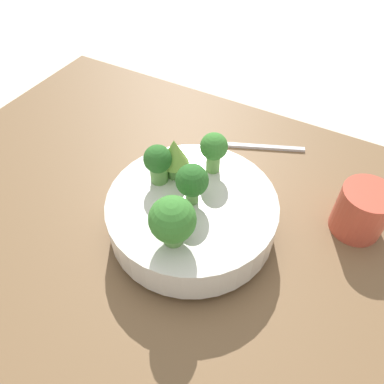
{
  "coord_description": "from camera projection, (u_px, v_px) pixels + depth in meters",
  "views": [
    {
      "loc": [
        -0.22,
        0.32,
        0.54
      ],
      "look_at": [
        -0.04,
        -0.01,
        0.13
      ],
      "focal_mm": 35.0,
      "sensor_mm": 36.0,
      "label": 1
    }
  ],
  "objects": [
    {
      "name": "ground_plane",
      "position": [
        171.0,
        238.0,
        0.66
      ],
      "size": [
        6.0,
        6.0,
        0.0
      ],
      "primitive_type": "plane",
      "color": "beige"
    },
    {
      "name": "table",
      "position": [
        170.0,
        232.0,
        0.65
      ],
      "size": [
        1.05,
        0.79,
        0.03
      ],
      "color": "brown",
      "rests_on": "ground_plane"
    },
    {
      "name": "bowl",
      "position": [
        192.0,
        214.0,
        0.6
      ],
      "size": [
        0.27,
        0.27,
        0.07
      ],
      "color": "silver",
      "rests_on": "table"
    },
    {
      "name": "broccoli_floret_right",
      "position": [
        158.0,
        162.0,
        0.58
      ],
      "size": [
        0.04,
        0.04,
        0.07
      ],
      "color": "#609347",
      "rests_on": "bowl"
    },
    {
      "name": "romanesco_piece_near",
      "position": [
        174.0,
        155.0,
        0.59
      ],
      "size": [
        0.05,
        0.05,
        0.07
      ],
      "color": "#609347",
      "rests_on": "bowl"
    },
    {
      "name": "broccoli_floret_back",
      "position": [
        172.0,
        220.0,
        0.49
      ],
      "size": [
        0.06,
        0.06,
        0.08
      ],
      "color": "#609347",
      "rests_on": "bowl"
    },
    {
      "name": "broccoli_floret_front",
      "position": [
        214.0,
        149.0,
        0.59
      ],
      "size": [
        0.04,
        0.04,
        0.07
      ],
      "color": "#6BA34C",
      "rests_on": "bowl"
    },
    {
      "name": "broccoli_floret_center",
      "position": [
        192.0,
        182.0,
        0.55
      ],
      "size": [
        0.05,
        0.05,
        0.07
      ],
      "color": "#609347",
      "rests_on": "bowl"
    },
    {
      "name": "cup",
      "position": [
        362.0,
        211.0,
        0.6
      ],
      "size": [
        0.08,
        0.08,
        0.09
      ],
      "color": "#C64C38",
      "rests_on": "table"
    },
    {
      "name": "fork",
      "position": [
        259.0,
        147.0,
        0.77
      ],
      "size": [
        0.18,
        0.08,
        0.01
      ],
      "color": "silver",
      "rests_on": "table"
    }
  ]
}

